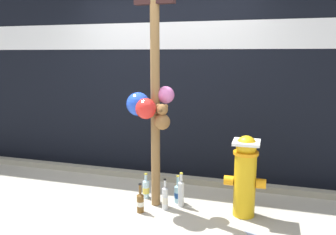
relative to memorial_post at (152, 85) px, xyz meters
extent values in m
plane|color=#ADA899|center=(-0.15, -0.34, -1.37)|extent=(14.00, 14.00, 0.00)
cube|color=black|center=(-0.15, 1.15, 0.48)|extent=(10.00, 0.20, 3.70)
cube|color=silver|center=(-0.74, 1.05, 0.56)|extent=(5.74, 0.01, 0.35)
cube|color=gray|center=(-0.15, 0.79, -1.33)|extent=(8.00, 0.12, 0.08)
cylinder|color=olive|center=(0.03, 0.04, -0.13)|extent=(0.10, 0.10, 2.48)
sphere|color=red|center=(-0.03, -0.11, -0.24)|extent=(0.22, 0.22, 0.22)
sphere|color=blue|center=(-0.15, -0.03, -0.21)|extent=(0.26, 0.26, 0.26)
sphere|color=#D66BB2|center=(0.13, 0.09, -0.11)|extent=(0.19, 0.19, 0.19)
sphere|color=brown|center=(0.13, -0.05, -0.39)|extent=(0.17, 0.17, 0.17)
sphere|color=brown|center=(0.13, -0.05, -0.25)|extent=(0.12, 0.12, 0.12)
sphere|color=brown|center=(0.09, -0.05, -0.22)|extent=(0.05, 0.05, 0.05)
sphere|color=brown|center=(0.17, -0.05, -0.22)|extent=(0.05, 0.05, 0.05)
sphere|color=brown|center=(0.13, -0.10, -0.25)|extent=(0.04, 0.04, 0.04)
cylinder|color=gold|center=(1.01, 0.05, -1.04)|extent=(0.23, 0.23, 0.67)
cylinder|color=orange|center=(1.01, 0.05, -0.68)|extent=(0.26, 0.26, 0.03)
sphere|color=gold|center=(1.01, 0.05, -0.61)|extent=(0.22, 0.22, 0.22)
cylinder|color=orange|center=(0.85, 0.05, -1.00)|extent=(0.10, 0.10, 0.10)
cylinder|color=orange|center=(1.18, 0.05, -1.00)|extent=(0.10, 0.10, 0.10)
cube|color=white|center=(1.01, 0.05, -0.57)|extent=(0.27, 0.27, 0.03)
cylinder|color=#93CCE0|center=(0.25, 0.16, -1.28)|extent=(0.08, 0.08, 0.19)
cone|color=#93CCE0|center=(0.25, 0.16, -1.17)|extent=(0.08, 0.08, 0.03)
cylinder|color=#93CCE0|center=(0.25, 0.16, -1.11)|extent=(0.03, 0.03, 0.09)
cylinder|color=#1E478C|center=(0.25, 0.16, -1.28)|extent=(0.08, 0.08, 0.06)
cylinder|color=gold|center=(0.25, 0.16, -1.05)|extent=(0.04, 0.04, 0.01)
cylinder|color=#B2DBEA|center=(-0.15, 0.18, -1.27)|extent=(0.08, 0.08, 0.20)
cone|color=#B2DBEA|center=(-0.15, 0.18, -1.16)|extent=(0.08, 0.08, 0.03)
cylinder|color=#B2DBEA|center=(-0.15, 0.18, -1.11)|extent=(0.03, 0.03, 0.06)
cylinder|color=#D8C64C|center=(-0.15, 0.18, -1.28)|extent=(0.08, 0.08, 0.07)
cylinder|color=gold|center=(-0.15, 0.18, -1.08)|extent=(0.04, 0.04, 0.01)
cylinder|color=silver|center=(0.31, 0.07, -1.24)|extent=(0.07, 0.07, 0.28)
cone|color=silver|center=(0.31, 0.07, -1.08)|extent=(0.07, 0.07, 0.03)
cylinder|color=silver|center=(0.31, 0.07, -1.03)|extent=(0.03, 0.03, 0.08)
cylinder|color=gold|center=(0.31, 0.07, -0.99)|extent=(0.04, 0.04, 0.01)
cylinder|color=brown|center=(-0.07, -0.20, -1.28)|extent=(0.08, 0.08, 0.19)
cone|color=brown|center=(-0.07, -0.20, -1.17)|extent=(0.08, 0.08, 0.03)
cylinder|color=brown|center=(-0.07, -0.20, -1.11)|extent=(0.03, 0.03, 0.09)
cylinder|color=silver|center=(-0.07, -0.20, -1.28)|extent=(0.08, 0.08, 0.05)
cylinder|color=black|center=(-0.07, -0.20, -1.05)|extent=(0.04, 0.04, 0.01)
cylinder|color=silver|center=(-0.03, 0.11, -1.28)|extent=(0.06, 0.06, 0.18)
cone|color=silver|center=(-0.03, 0.11, -1.18)|extent=(0.06, 0.06, 0.02)
cylinder|color=silver|center=(-0.03, 0.11, -1.14)|extent=(0.02, 0.02, 0.06)
cylinder|color=gold|center=(-0.03, 0.11, -1.11)|extent=(0.03, 0.03, 0.01)
cylinder|color=silver|center=(0.16, -0.05, -1.25)|extent=(0.07, 0.07, 0.24)
cone|color=silver|center=(0.16, -0.05, -1.12)|extent=(0.07, 0.07, 0.03)
cylinder|color=silver|center=(0.16, -0.05, -1.07)|extent=(0.03, 0.03, 0.07)
cylinder|color=silver|center=(0.16, -0.05, -1.27)|extent=(0.07, 0.07, 0.08)
cylinder|color=black|center=(0.16, -0.05, -1.03)|extent=(0.03, 0.03, 0.01)
cube|color=tan|center=(0.13, 0.68, -1.37)|extent=(0.13, 0.13, 0.01)
cube|color=#8C99B2|center=(1.10, -0.30, -1.37)|extent=(0.13, 0.14, 0.01)
camera|label=1|loc=(1.21, -3.46, 0.33)|focal=36.73mm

